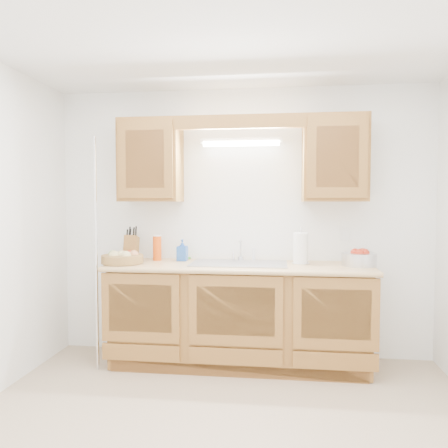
# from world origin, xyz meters

# --- Properties ---
(room) EXTENTS (3.52, 3.50, 2.50)m
(room) POSITION_xyz_m (0.00, 0.00, 1.25)
(room) COLOR tan
(room) RESTS_ON ground
(base_cabinets) EXTENTS (2.20, 0.60, 0.86)m
(base_cabinets) POSITION_xyz_m (0.00, 1.20, 0.44)
(base_cabinets) COLOR olive
(base_cabinets) RESTS_ON ground
(countertop) EXTENTS (2.30, 0.63, 0.04)m
(countertop) POSITION_xyz_m (0.00, 1.19, 0.88)
(countertop) COLOR tan
(countertop) RESTS_ON base_cabinets
(upper_cabinet_left) EXTENTS (0.55, 0.33, 0.75)m
(upper_cabinet_left) POSITION_xyz_m (-0.83, 1.33, 1.83)
(upper_cabinet_left) COLOR olive
(upper_cabinet_left) RESTS_ON room
(upper_cabinet_right) EXTENTS (0.55, 0.33, 0.75)m
(upper_cabinet_right) POSITION_xyz_m (0.83, 1.33, 1.83)
(upper_cabinet_right) COLOR olive
(upper_cabinet_right) RESTS_ON room
(valance) EXTENTS (2.20, 0.05, 0.12)m
(valance) POSITION_xyz_m (0.00, 1.19, 2.14)
(valance) COLOR olive
(valance) RESTS_ON room
(fluorescent_fixture) EXTENTS (0.76, 0.08, 0.08)m
(fluorescent_fixture) POSITION_xyz_m (0.00, 1.42, 2.00)
(fluorescent_fixture) COLOR white
(fluorescent_fixture) RESTS_ON room
(sink) EXTENTS (0.84, 0.46, 0.36)m
(sink) POSITION_xyz_m (0.00, 1.21, 0.83)
(sink) COLOR #9E9EA3
(sink) RESTS_ON countertop
(wire_shelf_pole) EXTENTS (0.03, 0.03, 2.00)m
(wire_shelf_pole) POSITION_xyz_m (-1.20, 0.94, 1.00)
(wire_shelf_pole) COLOR silver
(wire_shelf_pole) RESTS_ON ground
(outlet_plate) EXTENTS (0.08, 0.01, 0.12)m
(outlet_plate) POSITION_xyz_m (0.95, 1.49, 1.15)
(outlet_plate) COLOR white
(outlet_plate) RESTS_ON room
(fruit_basket) EXTENTS (0.47, 0.47, 0.11)m
(fruit_basket) POSITION_xyz_m (-1.03, 1.11, 0.95)
(fruit_basket) COLOR olive
(fruit_basket) RESTS_ON countertop
(knife_block) EXTENTS (0.12, 0.19, 0.33)m
(knife_block) POSITION_xyz_m (-1.03, 1.34, 1.02)
(knife_block) COLOR olive
(knife_block) RESTS_ON countertop
(orange_canister) EXTENTS (0.10, 0.10, 0.24)m
(orange_canister) POSITION_xyz_m (-0.78, 1.34, 1.02)
(orange_canister) COLOR #DE4C0C
(orange_canister) RESTS_ON countertop
(soap_bottle) EXTENTS (0.10, 0.10, 0.20)m
(soap_bottle) POSITION_xyz_m (-0.54, 1.34, 1.00)
(soap_bottle) COLOR #2253AE
(soap_bottle) RESTS_ON countertop
(sponge) EXTENTS (0.11, 0.08, 0.02)m
(sponge) POSITION_xyz_m (-0.54, 1.44, 0.91)
(sponge) COLOR #CC333F
(sponge) RESTS_ON countertop
(paper_towel) EXTENTS (0.17, 0.17, 0.33)m
(paper_towel) POSITION_xyz_m (0.54, 1.26, 1.04)
(paper_towel) COLOR silver
(paper_towel) RESTS_ON countertop
(apple_bowl) EXTENTS (0.36, 0.36, 0.15)m
(apple_bowl) POSITION_xyz_m (1.03, 1.21, 0.97)
(apple_bowl) COLOR silver
(apple_bowl) RESTS_ON countertop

